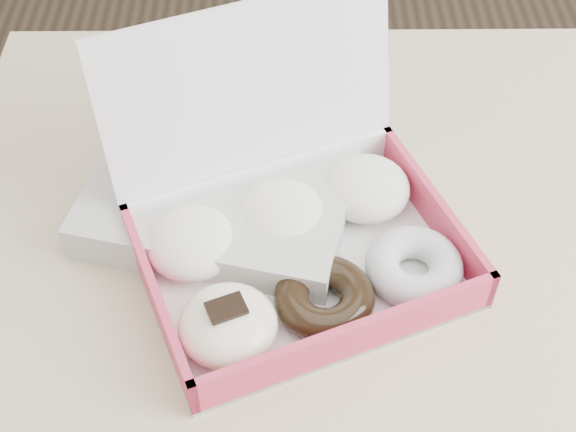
{
  "coord_description": "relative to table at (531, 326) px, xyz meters",
  "views": [
    {
      "loc": [
        -0.25,
        -0.46,
        1.36
      ],
      "look_at": [
        -0.25,
        0.04,
        0.8
      ],
      "focal_mm": 50.0,
      "sensor_mm": 36.0,
      "label": 1
    }
  ],
  "objects": [
    {
      "name": "table",
      "position": [
        0.0,
        0.0,
        0.0
      ],
      "size": [
        1.2,
        0.8,
        0.75
      ],
      "color": "tan",
      "rests_on": "ground"
    },
    {
      "name": "donut_box",
      "position": [
        -0.24,
        0.03,
        0.11
      ],
      "size": [
        0.36,
        0.34,
        0.21
      ],
      "rotation": [
        0.0,
        0.0,
        0.39
      ],
      "color": "white",
      "rests_on": "table"
    },
    {
      "name": "newspapers",
      "position": [
        -0.31,
        0.1,
        0.1
      ],
      "size": [
        0.3,
        0.26,
        0.04
      ],
      "primitive_type": "cube",
      "rotation": [
        0.0,
        0.0,
        -0.24
      ],
      "color": "silver",
      "rests_on": "table"
    }
  ]
}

